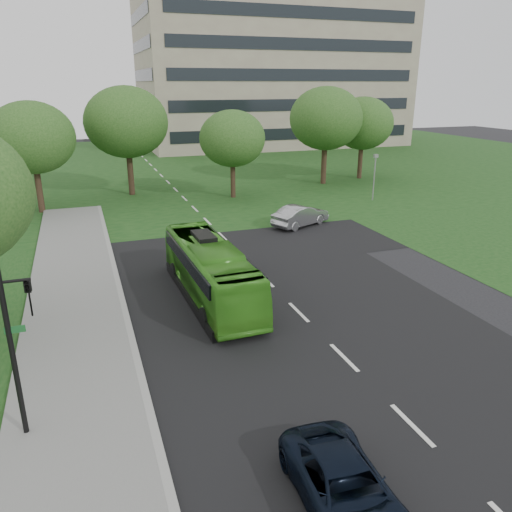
{
  "coord_description": "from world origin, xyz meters",
  "views": [
    {
      "loc": [
        -8.31,
        -15.85,
        9.4
      ],
      "look_at": [
        -0.78,
        5.33,
        1.6
      ],
      "focal_mm": 35.0,
      "sensor_mm": 36.0,
      "label": 1
    }
  ],
  "objects_px": {
    "tree_park_a": "(32,138)",
    "tree_park_d": "(326,119)",
    "tree_park_b": "(126,122)",
    "sedan": "(301,216)",
    "bus": "(210,271)",
    "suv": "(345,488)",
    "traffic_light": "(17,339)",
    "tree_park_e": "(363,123)",
    "office_building": "(272,62)",
    "camera_pole": "(375,171)",
    "tree_park_c": "(232,139)"
  },
  "relations": [
    {
      "from": "bus",
      "to": "traffic_light",
      "type": "height_order",
      "value": "traffic_light"
    },
    {
      "from": "tree_park_a",
      "to": "traffic_light",
      "type": "bearing_deg",
      "value": -87.97
    },
    {
      "from": "sedan",
      "to": "camera_pole",
      "type": "height_order",
      "value": "camera_pole"
    },
    {
      "from": "tree_park_c",
      "to": "tree_park_e",
      "type": "distance_m",
      "value": 15.76
    },
    {
      "from": "suv",
      "to": "camera_pole",
      "type": "bearing_deg",
      "value": 60.05
    },
    {
      "from": "sedan",
      "to": "camera_pole",
      "type": "xyz_separation_m",
      "value": [
        9.1,
        5.27,
        1.77
      ]
    },
    {
      "from": "tree_park_d",
      "to": "tree_park_b",
      "type": "bearing_deg",
      "value": 176.73
    },
    {
      "from": "office_building",
      "to": "sedan",
      "type": "height_order",
      "value": "office_building"
    },
    {
      "from": "tree_park_e",
      "to": "tree_park_b",
      "type": "bearing_deg",
      "value": -179.26
    },
    {
      "from": "sedan",
      "to": "suv",
      "type": "relative_size",
      "value": 1.02
    },
    {
      "from": "tree_park_b",
      "to": "sedan",
      "type": "distance_m",
      "value": 18.36
    },
    {
      "from": "tree_park_c",
      "to": "bus",
      "type": "xyz_separation_m",
      "value": [
        -7.29,
        -20.25,
        -3.69
      ]
    },
    {
      "from": "suv",
      "to": "traffic_light",
      "type": "xyz_separation_m",
      "value": [
        -7.0,
        5.25,
        2.44
      ]
    },
    {
      "from": "tree_park_e",
      "to": "traffic_light",
      "type": "distance_m",
      "value": 43.84
    },
    {
      "from": "tree_park_b",
      "to": "tree_park_d",
      "type": "xyz_separation_m",
      "value": [
        18.42,
        -1.05,
        -0.04
      ]
    },
    {
      "from": "tree_park_b",
      "to": "sedan",
      "type": "relative_size",
      "value": 2.1
    },
    {
      "from": "tree_park_a",
      "to": "tree_park_e",
      "type": "relative_size",
      "value": 1.01
    },
    {
      "from": "tree_park_a",
      "to": "tree_park_d",
      "type": "distance_m",
      "value": 25.9
    },
    {
      "from": "tree_park_c",
      "to": "suv",
      "type": "bearing_deg",
      "value": -102.72
    },
    {
      "from": "tree_park_b",
      "to": "bus",
      "type": "bearing_deg",
      "value": -87.92
    },
    {
      "from": "tree_park_d",
      "to": "bus",
      "type": "height_order",
      "value": "tree_park_d"
    },
    {
      "from": "office_building",
      "to": "tree_park_a",
      "type": "relative_size",
      "value": 4.85
    },
    {
      "from": "tree_park_d",
      "to": "bus",
      "type": "bearing_deg",
      "value": -126.98
    },
    {
      "from": "office_building",
      "to": "camera_pole",
      "type": "xyz_separation_m",
      "value": [
        -7.02,
        -41.96,
        -10.01
      ]
    },
    {
      "from": "tree_park_a",
      "to": "sedan",
      "type": "xyz_separation_m",
      "value": [
        17.16,
        -10.24,
        -4.88
      ]
    },
    {
      "from": "sedan",
      "to": "bus",
      "type": "bearing_deg",
      "value": 113.45
    },
    {
      "from": "office_building",
      "to": "bus",
      "type": "height_order",
      "value": "office_building"
    },
    {
      "from": "tree_park_d",
      "to": "traffic_light",
      "type": "height_order",
      "value": "tree_park_d"
    },
    {
      "from": "tree_park_b",
      "to": "tree_park_d",
      "type": "bearing_deg",
      "value": -3.27
    },
    {
      "from": "tree_park_b",
      "to": "sedan",
      "type": "height_order",
      "value": "tree_park_b"
    },
    {
      "from": "office_building",
      "to": "tree_park_b",
      "type": "height_order",
      "value": "office_building"
    },
    {
      "from": "tree_park_b",
      "to": "tree_park_c",
      "type": "xyz_separation_m",
      "value": [
        8.17,
        -4.09,
        -1.25
      ]
    },
    {
      "from": "tree_park_a",
      "to": "tree_park_e",
      "type": "xyz_separation_m",
      "value": [
        30.57,
        4.52,
        -0.05
      ]
    },
    {
      "from": "office_building",
      "to": "tree_park_e",
      "type": "xyz_separation_m",
      "value": [
        -2.7,
        -32.47,
        -6.94
      ]
    },
    {
      "from": "tree_park_a",
      "to": "tree_park_c",
      "type": "xyz_separation_m",
      "value": [
        15.45,
        0.12,
        -0.61
      ]
    },
    {
      "from": "office_building",
      "to": "tree_park_d",
      "type": "height_order",
      "value": "office_building"
    },
    {
      "from": "tree_park_d",
      "to": "tree_park_e",
      "type": "relative_size",
      "value": 1.12
    },
    {
      "from": "office_building",
      "to": "tree_park_d",
      "type": "xyz_separation_m",
      "value": [
        -7.58,
        -33.82,
        -6.28
      ]
    },
    {
      "from": "tree_park_c",
      "to": "sedan",
      "type": "xyz_separation_m",
      "value": [
        1.71,
        -10.37,
        -4.28
      ]
    },
    {
      "from": "office_building",
      "to": "bus",
      "type": "distance_m",
      "value": 63.39
    },
    {
      "from": "office_building",
      "to": "camera_pole",
      "type": "distance_m",
      "value": 43.7
    },
    {
      "from": "tree_park_b",
      "to": "suv",
      "type": "bearing_deg",
      "value": -88.92
    },
    {
      "from": "tree_park_b",
      "to": "bus",
      "type": "distance_m",
      "value": 24.86
    },
    {
      "from": "tree_park_a",
      "to": "sedan",
      "type": "relative_size",
      "value": 1.87
    },
    {
      "from": "tree_park_a",
      "to": "tree_park_d",
      "type": "bearing_deg",
      "value": 7.02
    },
    {
      "from": "tree_park_b",
      "to": "traffic_light",
      "type": "xyz_separation_m",
      "value": [
        -6.29,
        -31.94,
        -3.22
      ]
    },
    {
      "from": "suv",
      "to": "traffic_light",
      "type": "bearing_deg",
      "value": 146.3
    },
    {
      "from": "tree_park_e",
      "to": "bus",
      "type": "bearing_deg",
      "value": -132.28
    },
    {
      "from": "tree_park_a",
      "to": "tree_park_c",
      "type": "relative_size",
      "value": 1.12
    },
    {
      "from": "bus",
      "to": "suv",
      "type": "relative_size",
      "value": 2.19
    }
  ]
}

